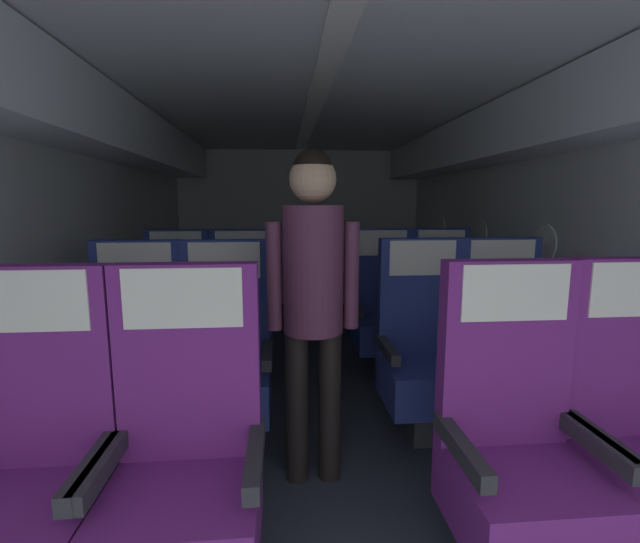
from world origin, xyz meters
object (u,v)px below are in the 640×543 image
Objects in this scene: seat_a_left_aisle at (185,470)px; seat_b_right_window at (424,356)px; seat_c_right_window at (384,314)px; flight_attendant at (313,284)px; seat_a_left_window at (28,479)px; seat_c_right_aisle at (442,312)px; seat_b_left_aisle at (226,363)px; seat_c_left_aisle at (241,317)px; seat_c_left_window at (177,319)px; seat_b_right_aisle at (504,354)px; seat_a_right_window at (518,455)px; seat_b_left_window at (136,365)px.

seat_a_left_aisle is 1.00× the size of seat_b_right_window.
flight_attendant reaches higher than seat_c_right_window.
seat_a_left_aisle and seat_c_right_window have the same top height.
seat_c_right_aisle is at bearing 43.25° from seat_a_left_window.
seat_b_left_aisle is 1.00× the size of seat_c_right_aisle.
seat_c_left_aisle is (0.49, 1.97, 0.00)m from seat_a_left_window.
seat_a_left_aisle is at bearing -76.23° from seat_c_left_window.
seat_b_right_window is 0.98m from seat_c_right_window.
seat_b_right_aisle is (1.60, 0.98, 0.00)m from seat_a_left_aisle.
seat_c_left_window is at bearing 103.77° from seat_a_left_aisle.
seat_b_right_window is at bearing -89.68° from seat_c_right_window.
seat_a_left_window is at bearing 179.78° from seat_a_right_window.
flight_attendant is (-1.14, -0.34, 0.49)m from seat_b_right_aisle.
seat_a_right_window is 1.00× the size of seat_c_left_aisle.
seat_a_left_window and seat_b_right_aisle have the same top height.
seat_a_right_window is 1.00× the size of seat_b_right_window.
seat_b_left_aisle is 1.49m from seat_c_right_window.
seat_c_left_window is 0.48m from seat_c_left_aisle.
seat_c_left_aisle is (0.48, 0.01, 0.00)m from seat_c_left_window.
seat_b_right_window is at bearing -115.81° from seat_c_right_aisle.
seat_b_left_aisle is 1.00× the size of seat_b_right_window.
flight_attendant reaches higher than seat_a_right_window.
seat_b_right_aisle is at bearing -89.85° from seat_c_right_aisle.
seat_c_right_window is at bearing 31.52° from seat_b_left_window.
seat_a_left_aisle is at bearing -64.49° from seat_b_left_window.
seat_c_left_aisle is at bearing 89.92° from seat_a_left_aisle.
flight_attendant is at bearing -152.61° from seat_b_right_window.
seat_c_right_aisle is 0.48m from seat_c_right_window.
seat_a_left_aisle is at bearing 0.26° from seat_a_left_window.
flight_attendant reaches higher than seat_c_right_aisle.
seat_b_left_window is 1.60m from seat_b_right_window.
seat_b_right_window is 1.09m from seat_c_right_aisle.
seat_c_left_window is 1.60m from seat_c_right_window.
seat_a_right_window is 1.00× the size of seat_c_right_aisle.
seat_b_left_aisle is at bearing -63.67° from seat_c_left_window.
seat_b_left_window is 1.00× the size of seat_b_left_aisle.
seat_c_right_aisle is at bearing 76.65° from seat_a_right_window.
seat_a_left_window is at bearing -136.75° from seat_c_right_aisle.
seat_b_right_window is at bearing 31.40° from seat_a_left_window.
seat_b_right_aisle and seat_b_right_window have the same top height.
seat_b_left_aisle is 1.00× the size of seat_c_left_window.
seat_b_left_window is 1.10m from seat_c_left_aisle.
seat_b_right_aisle is 1.00× the size of seat_c_left_window.
seat_b_left_window is at bearing 178.06° from seat_b_left_aisle.
seat_a_right_window is 1.88m from seat_b_left_window.
seat_a_left_aisle and seat_c_left_window have the same top height.
seat_c_left_window is 1.00× the size of seat_c_left_aisle.
seat_c_right_window is at bearing 74.07° from flight_attendant.
seat_b_right_aisle is 1.29m from flight_attendant.
flight_attendant is (0.46, -0.33, 0.49)m from seat_b_left_aisle.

